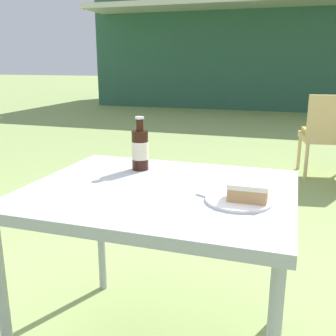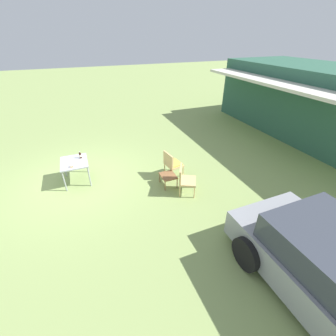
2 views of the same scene
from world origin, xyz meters
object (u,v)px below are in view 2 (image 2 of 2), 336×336
(patio_table, at_px, (74,163))
(cola_bottle_near, at_px, (80,156))
(wicker_chair_plain, at_px, (185,179))
(cake_on_plate, at_px, (72,166))
(wicker_chair_cushioned, at_px, (172,163))
(garden_side_table, at_px, (168,176))

(patio_table, xyz_separation_m, cola_bottle_near, (-0.16, 0.22, 0.16))
(wicker_chair_plain, height_order, cake_on_plate, wicker_chair_plain)
(wicker_chair_plain, relative_size, cake_on_plate, 3.84)
(wicker_chair_cushioned, xyz_separation_m, wicker_chair_plain, (1.01, -0.01, 0.01))
(wicker_chair_cushioned, relative_size, cake_on_plate, 3.84)
(wicker_chair_cushioned, relative_size, wicker_chair_plain, 1.00)
(wicker_chair_cushioned, distance_m, patio_table, 3.13)
(wicker_chair_cushioned, bearing_deg, patio_table, 65.21)
(cola_bottle_near, bearing_deg, patio_table, -52.88)
(wicker_chair_cushioned, bearing_deg, garden_side_table, 135.82)
(garden_side_table, bearing_deg, wicker_chair_plain, 31.03)
(wicker_chair_cushioned, relative_size, patio_table, 0.88)
(wicker_chair_plain, xyz_separation_m, garden_side_table, (-0.53, -0.32, -0.17))
(cola_bottle_near, bearing_deg, wicker_chair_cushioned, 70.31)
(cake_on_plate, distance_m, cola_bottle_near, 0.56)
(wicker_chair_plain, height_order, patio_table, wicker_chair_plain)
(wicker_chair_plain, bearing_deg, wicker_chair_cushioned, 27.04)
(garden_side_table, distance_m, patio_table, 3.00)
(wicker_chair_plain, xyz_separation_m, patio_table, (-1.85, -3.00, 0.17))
(wicker_chair_plain, distance_m, cola_bottle_near, 3.45)
(cake_on_plate, height_order, cola_bottle_near, cola_bottle_near)
(patio_table, xyz_separation_m, cake_on_plate, (0.32, -0.06, 0.09))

